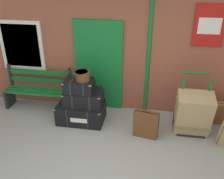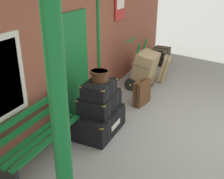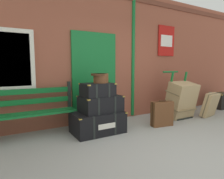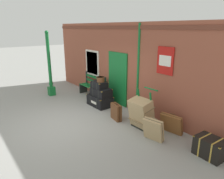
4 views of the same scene
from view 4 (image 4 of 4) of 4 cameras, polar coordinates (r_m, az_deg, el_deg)
ground_plane at (r=7.07m, az=-11.74°, el=-9.00°), size 60.00×60.00×0.00m
brick_facade at (r=8.00m, az=4.41°, el=6.38°), size 10.40×0.35×3.20m
lamp_post at (r=9.80m, az=-16.63°, el=4.65°), size 0.28×0.28×2.90m
platform_bench at (r=9.43m, az=-5.26°, el=0.74°), size 1.60×0.43×1.01m
steamer_trunk_base at (r=8.35m, az=-3.32°, el=-3.02°), size 1.01×0.66×0.43m
steamer_trunk_middle at (r=8.19m, az=-3.02°, el=-0.70°), size 0.83×0.58×0.33m
steamer_trunk_top at (r=8.15m, az=-3.52°, el=1.34°), size 0.63×0.48×0.27m
round_hatbox at (r=8.04m, az=-3.15°, el=2.88°), size 0.35×0.31×0.19m
porters_trolley at (r=6.74m, az=8.99°, el=-7.62°), size 0.71×0.57×1.20m
large_brown_trunk at (r=6.54m, az=8.02°, el=-6.40°), size 0.70×0.61×0.95m
suitcase_caramel at (r=7.08m, az=1.14°, el=-6.15°), size 0.51×0.27×0.59m
suitcase_brown at (r=5.94m, az=11.25°, el=-10.71°), size 0.61×0.40×0.66m
suitcase_cream at (r=6.45m, az=15.97°, el=-9.00°), size 0.69×0.36×0.61m
corner_trunk at (r=5.73m, az=25.31°, el=-14.14°), size 0.72×0.53×0.49m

